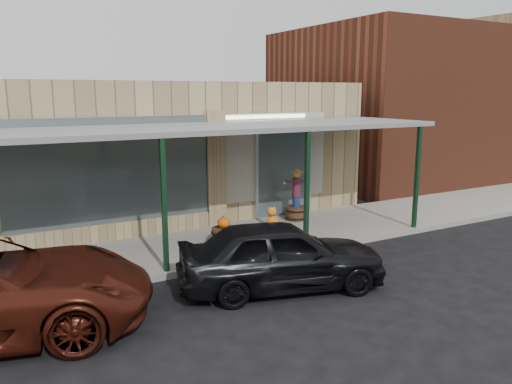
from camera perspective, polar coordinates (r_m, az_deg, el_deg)
ground at (r=9.95m, az=4.10°, el=-11.82°), size 120.00×120.00×0.00m
sidewalk at (r=12.90m, az=-4.66°, el=-5.97°), size 40.00×3.20×0.15m
storefront at (r=16.69m, az=-11.26°, el=4.90°), size 12.00×6.25×4.20m
awning at (r=12.31m, az=-4.80°, el=7.13°), size 12.00×3.00×3.04m
block_buildings_near at (r=18.25m, az=-6.37°, el=10.85°), size 61.00×8.00×8.00m
barrel_scarecrow at (r=14.89m, az=4.62°, el=-1.20°), size 0.95×0.74×1.57m
barrel_pumpkin at (r=12.61m, az=-3.69°, el=-4.78°), size 0.75×0.75×0.73m
parked_sedan at (r=10.08m, az=2.90°, el=-7.19°), size 4.43×2.69×1.48m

